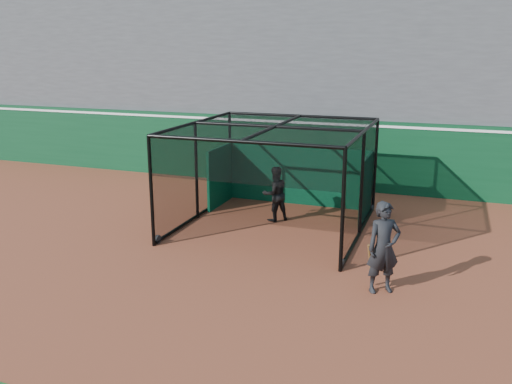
% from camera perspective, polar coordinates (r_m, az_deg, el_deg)
% --- Properties ---
extents(ground, '(120.00, 120.00, 0.00)m').
position_cam_1_polar(ground, '(12.59, -5.08, -8.21)').
color(ground, brown).
rests_on(ground, ground).
extents(outfield_wall, '(50.00, 0.50, 2.50)m').
position_cam_1_polar(outfield_wall, '(19.94, 5.17, 4.34)').
color(outfield_wall, '#0A3B1D').
rests_on(outfield_wall, ground).
extents(grandstand, '(50.00, 7.85, 8.95)m').
position_cam_1_polar(grandstand, '(23.27, 7.82, 13.68)').
color(grandstand, '#4C4C4F').
rests_on(grandstand, ground).
extents(batting_cage, '(4.94, 5.23, 2.86)m').
position_cam_1_polar(batting_cage, '(15.16, 1.99, 1.53)').
color(batting_cage, black).
rests_on(batting_cage, ground).
extents(batter, '(0.99, 0.99, 1.62)m').
position_cam_1_polar(batter, '(15.82, 2.01, -0.18)').
color(batter, black).
rests_on(batter, ground).
extents(on_deck_player, '(0.85, 0.77, 1.94)m').
position_cam_1_polar(on_deck_player, '(11.47, 13.27, -5.73)').
color(on_deck_player, black).
rests_on(on_deck_player, ground).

